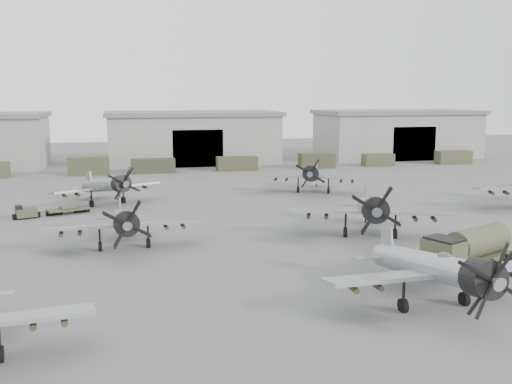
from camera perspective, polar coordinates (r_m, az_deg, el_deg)
ground at (r=39.24m, az=4.84°, el=-7.41°), size 220.00×220.00×0.00m
hangar_center at (r=98.56m, az=-6.34°, el=5.49°), size 29.00×14.80×8.70m
hangar_right at (r=109.76m, az=13.86°, el=5.70°), size 29.00×14.80×8.70m
support_truck_2 at (r=86.38m, az=-16.38°, el=2.53°), size 5.79×2.20×2.64m
support_truck_3 at (r=86.38m, az=-10.26°, el=2.60°), size 6.45×2.20×2.12m
support_truck_4 at (r=87.94m, az=-1.91°, el=2.87°), size 6.24×2.20×2.11m
support_truck_5 at (r=91.31m, az=6.08°, el=3.15°), size 5.65×2.20×2.36m
support_truck_6 at (r=95.33m, az=12.10°, el=3.16°), size 5.01×2.20×2.01m
support_truck_7 at (r=101.92m, az=19.12°, el=3.30°), size 5.96×2.20×2.20m
aircraft_near_1 at (r=32.42m, az=17.69°, el=-7.34°), size 12.53×11.28×5.02m
aircraft_mid_1 at (r=43.80m, az=-13.09°, el=-2.91°), size 11.81×10.63×4.72m
aircraft_mid_2 at (r=47.04m, az=11.43°, el=-1.66°), size 13.14×11.85×5.30m
aircraft_far_0 at (r=61.86m, az=-14.62°, el=0.65°), size 11.43×10.36×4.68m
aircraft_far_1 at (r=67.56m, az=5.76°, el=1.71°), size 11.71×10.61×4.78m
fuel_tanker at (r=40.26m, az=20.48°, el=-5.17°), size 7.69×5.26×2.83m
tug_trailer at (r=58.19m, az=-20.57°, el=-1.83°), size 6.78×3.44×1.36m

